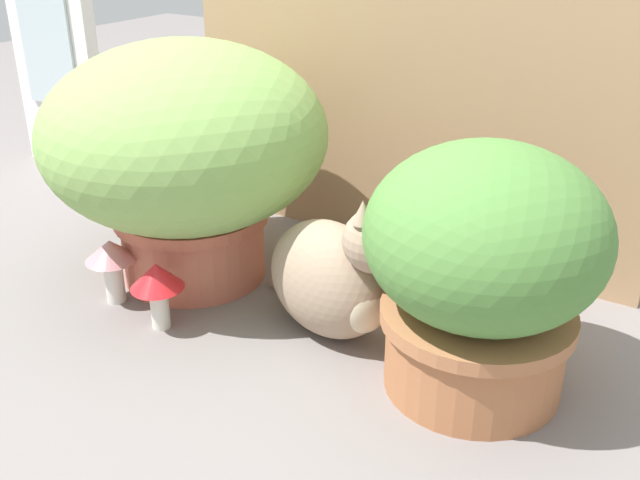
% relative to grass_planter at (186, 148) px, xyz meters
% --- Properties ---
extents(ground_plane, '(6.00, 6.00, 0.00)m').
position_rel_grass_planter_xyz_m(ground_plane, '(0.23, -0.14, -0.29)').
color(ground_plane, slate).
extents(cardboard_backdrop, '(1.09, 0.03, 0.91)m').
position_rel_grass_planter_xyz_m(cardboard_backdrop, '(0.30, 0.38, 0.17)').
color(cardboard_backdrop, tan).
rests_on(cardboard_backdrop, ground).
extents(window_panel_white, '(0.32, 0.05, 0.84)m').
position_rel_grass_planter_xyz_m(window_panel_white, '(-0.80, 0.34, 0.14)').
color(window_panel_white, white).
rests_on(window_panel_white, ground).
extents(grass_planter, '(0.57, 0.57, 0.50)m').
position_rel_grass_planter_xyz_m(grass_planter, '(0.00, 0.00, 0.00)').
color(grass_planter, '#BB634C').
rests_on(grass_planter, ground).
extents(leafy_planter, '(0.38, 0.38, 0.42)m').
position_rel_grass_planter_xyz_m(leafy_planter, '(0.65, -0.05, -0.06)').
color(leafy_planter, '#AB6941').
rests_on(leafy_planter, ground).
extents(cat, '(0.37, 0.23, 0.32)m').
position_rel_grass_planter_xyz_m(cat, '(0.38, -0.04, -0.17)').
color(cat, '#9F866D').
rests_on(cat, ground).
extents(mushroom_ornament_red, '(0.10, 0.10, 0.14)m').
position_rel_grass_planter_xyz_m(mushroom_ornament_red, '(0.09, -0.20, -0.19)').
color(mushroom_ornament_red, silver).
rests_on(mushroom_ornament_red, ground).
extents(mushroom_ornament_pink, '(0.10, 0.10, 0.14)m').
position_rel_grass_planter_xyz_m(mushroom_ornament_pink, '(-0.06, -0.17, -0.19)').
color(mushroom_ornament_pink, silver).
rests_on(mushroom_ornament_pink, ground).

